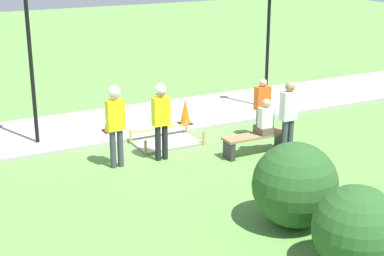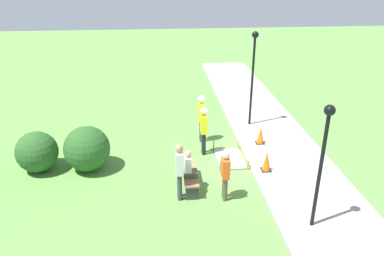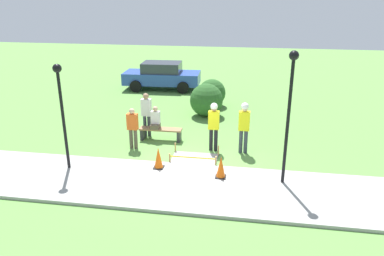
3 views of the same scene
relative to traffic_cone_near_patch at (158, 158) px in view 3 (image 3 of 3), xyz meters
The scene contains 16 objects.
ground_plane 1.28m from the traffic_cone_near_patch, 23.35° to the left, with size 60.00×60.00×0.00m, color #5B8E42.
sidewalk 1.56m from the traffic_cone_near_patch, 43.25° to the right, with size 28.00×3.02×0.10m.
wet_concrete_patch 1.55m from the traffic_cone_near_patch, 45.18° to the left, with size 1.66×1.02×0.38m.
traffic_cone_near_patch is the anchor object (origin of this frame).
traffic_cone_far_patch 2.14m from the traffic_cone_near_patch, ahead, with size 0.34×0.34×0.72m.
park_bench 2.74m from the traffic_cone_near_patch, 102.22° to the left, with size 1.70×0.44×0.50m.
person_seated_on_bench 2.87m from the traffic_cone_near_patch, 106.28° to the left, with size 0.36×0.44×0.89m.
worker_supervisor 3.42m from the traffic_cone_near_patch, 35.27° to the left, with size 0.40×0.28×1.94m.
worker_assistant 2.64m from the traffic_cone_near_patch, 50.56° to the left, with size 0.40×0.27×1.87m.
bystander_in_orange_shirt 2.24m from the traffic_cone_near_patch, 129.74° to the left, with size 0.40×0.22×1.59m.
bystander_in_gray_shirt 3.35m from the traffic_cone_near_patch, 112.26° to the left, with size 0.40×0.24×1.82m.
lamppost_near 4.64m from the traffic_cone_near_patch, ahead, with size 0.28×0.28×4.04m.
lamppost_far 3.60m from the traffic_cone_near_patch, behind, with size 0.28×0.28×3.48m.
parked_car_blue 11.27m from the traffic_cone_near_patch, 102.94° to the left, with size 4.67×2.23×1.65m.
shrub_rounded_near 7.87m from the traffic_cone_near_patch, 83.39° to the left, with size 1.42×1.42×1.42m.
shrub_rounded_mid 6.18m from the traffic_cone_near_patch, 82.26° to the left, with size 1.58×1.58×1.58m.
Camera 3 is at (1.82, -11.47, 5.63)m, focal length 35.00 mm.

